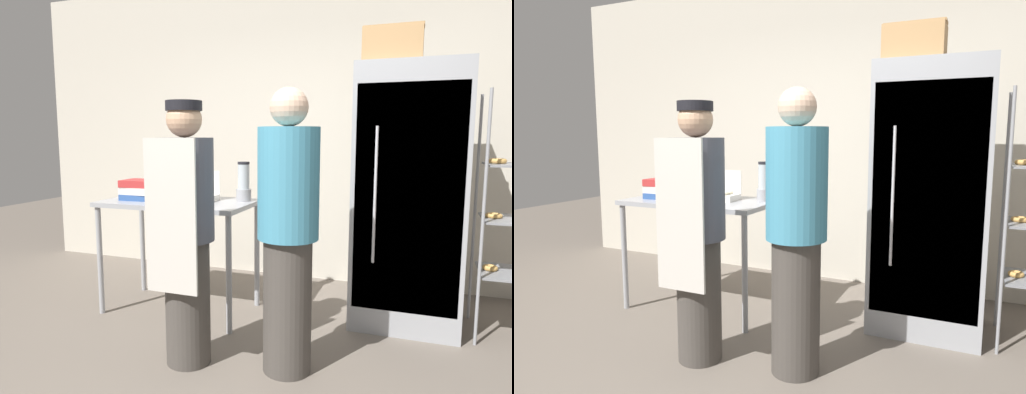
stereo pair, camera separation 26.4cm
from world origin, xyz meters
TOP-DOWN VIEW (x-y plane):
  - back_wall at (0.00, 2.37)m, footprint 6.40×0.12m
  - refrigerator at (0.88, 1.48)m, footprint 0.78×0.71m
  - prep_counter at (-0.87, 1.11)m, footprint 1.21×0.67m
  - donut_box at (-0.71, 1.16)m, footprint 0.29×0.20m
  - blender_pitcher at (-0.37, 1.27)m, footprint 0.12×0.12m
  - binder_stack at (-1.18, 1.05)m, footprint 0.32×0.25m
  - cardboard_storage_box at (0.73, 1.40)m, footprint 0.42×0.29m
  - person_baker at (-0.39, 0.34)m, footprint 0.35×0.37m
  - person_customer at (0.23, 0.45)m, footprint 0.36×0.36m

SIDE VIEW (x-z plane):
  - prep_counter at x=-0.87m, z-range 0.35..1.27m
  - person_baker at x=-0.39m, z-range 0.03..1.68m
  - person_customer at x=0.23m, z-range 0.02..1.73m
  - donut_box at x=-0.71m, z-range 0.84..1.08m
  - refrigerator at x=0.88m, z-range 0.00..1.95m
  - binder_stack at x=-1.18m, z-range 0.91..1.08m
  - blender_pitcher at x=-0.37m, z-range 0.90..1.21m
  - back_wall at x=0.00m, z-range 0.00..2.97m
  - cardboard_storage_box at x=0.73m, z-range 1.94..2.21m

